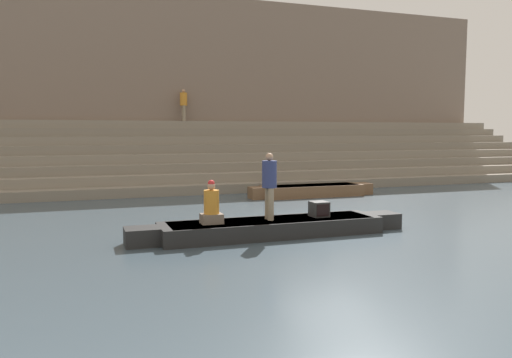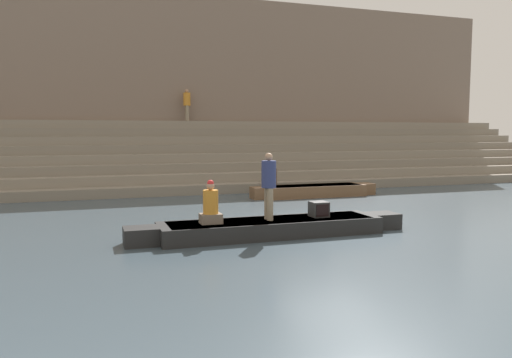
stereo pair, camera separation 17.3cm
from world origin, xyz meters
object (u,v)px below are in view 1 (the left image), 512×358
(moored_boat_shore, at_px, (312,190))
(person_on_steps, at_px, (184,103))
(mooring_post, at_px, (272,181))
(tv_set, at_px, (319,209))
(rowboat_main, at_px, (272,227))
(person_rowing, at_px, (212,206))
(person_standing, at_px, (269,182))

(moored_boat_shore, bearing_deg, person_on_steps, 112.29)
(moored_boat_shore, bearing_deg, mooring_post, 131.57)
(tv_set, bearing_deg, rowboat_main, -173.24)
(tv_set, bearing_deg, mooring_post, 83.68)
(rowboat_main, relative_size, person_rowing, 6.86)
(person_rowing, bearing_deg, person_standing, -0.12)
(rowboat_main, distance_m, person_rowing, 1.65)
(mooring_post, bearing_deg, moored_boat_shore, -46.14)
(person_standing, relative_size, person_on_steps, 1.00)
(person_rowing, distance_m, moored_boat_shore, 8.78)
(person_standing, xyz_separation_m, mooring_post, (3.12, 7.80, -0.82))
(person_on_steps, bearing_deg, person_rowing, -129.42)
(tv_set, bearing_deg, person_on_steps, 98.82)
(moored_boat_shore, height_order, person_on_steps, person_on_steps)
(person_standing, distance_m, moored_boat_shore, 7.92)
(rowboat_main, bearing_deg, person_rowing, 177.78)
(person_rowing, relative_size, tv_set, 2.38)
(rowboat_main, xyz_separation_m, moored_boat_shore, (4.26, 6.56, 0.02))
(mooring_post, bearing_deg, rowboat_main, -111.34)
(moored_boat_shore, bearing_deg, tv_set, -116.68)
(mooring_post, bearing_deg, person_on_steps, 109.85)
(mooring_post, height_order, person_on_steps, person_on_steps)
(moored_boat_shore, xyz_separation_m, person_on_steps, (-3.58, 7.83, 3.82))
(person_rowing, distance_m, tv_set, 2.84)
(rowboat_main, xyz_separation_m, person_on_steps, (0.68, 14.38, 3.84))
(mooring_post, distance_m, person_on_steps, 7.82)
(rowboat_main, xyz_separation_m, tv_set, (1.29, 0.01, 0.38))
(person_rowing, bearing_deg, tv_set, -0.73)
(tv_set, bearing_deg, person_rowing, -173.20)
(person_standing, relative_size, tv_set, 3.78)
(moored_boat_shore, distance_m, person_on_steps, 9.41)
(moored_boat_shore, bearing_deg, person_rowing, -133.74)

